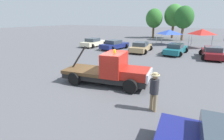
# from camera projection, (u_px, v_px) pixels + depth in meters

# --- Properties ---
(ground_plane) EXTENTS (160.00, 160.00, 0.00)m
(ground_plane) POSITION_uv_depth(u_px,v_px,m) (106.00, 84.00, 11.98)
(ground_plane) COLOR #545459
(tow_truck) EXTENTS (6.10, 3.00, 2.51)m
(tow_truck) POSITION_uv_depth(u_px,v_px,m) (111.00, 71.00, 11.59)
(tow_truck) COLOR black
(tow_truck) RESTS_ON ground
(person_near_truck) EXTENTS (0.43, 0.43, 1.92)m
(person_near_truck) POSITION_uv_depth(u_px,v_px,m) (154.00, 89.00, 8.17)
(person_near_truck) COLOR #847051
(person_near_truck) RESTS_ON ground
(parked_car_cream) EXTENTS (2.46, 4.55, 1.34)m
(parked_car_cream) POSITION_uv_depth(u_px,v_px,m) (93.00, 42.00, 27.38)
(parked_car_cream) COLOR beige
(parked_car_cream) RESTS_ON ground
(parked_car_navy) EXTENTS (2.94, 4.79, 1.34)m
(parked_car_navy) POSITION_uv_depth(u_px,v_px,m) (114.00, 45.00, 25.04)
(parked_car_navy) COLOR navy
(parked_car_navy) RESTS_ON ground
(parked_car_tan) EXTENTS (2.80, 4.79, 1.34)m
(parked_car_tan) POSITION_uv_depth(u_px,v_px,m) (141.00, 47.00, 22.96)
(parked_car_tan) COLOR tan
(parked_car_tan) RESTS_ON ground
(parked_car_teal) EXTENTS (2.51, 4.83, 1.34)m
(parked_car_teal) POSITION_uv_depth(u_px,v_px,m) (176.00, 49.00, 21.55)
(parked_car_teal) COLOR #196670
(parked_car_teal) RESTS_ON ground
(parked_car_maroon) EXTENTS (2.89, 4.70, 1.34)m
(parked_car_maroon) POSITION_uv_depth(u_px,v_px,m) (212.00, 53.00, 19.27)
(parked_car_maroon) COLOR maroon
(parked_car_maroon) RESTS_ON ground
(canopy_tent_blue) EXTENTS (3.29, 3.29, 2.49)m
(canopy_tent_blue) POSITION_uv_depth(u_px,v_px,m) (169.00, 32.00, 28.77)
(canopy_tent_blue) COLOR #9E9EA3
(canopy_tent_blue) RESTS_ON ground
(canopy_tent_red) EXTENTS (3.00, 3.00, 2.80)m
(canopy_tent_red) POSITION_uv_depth(u_px,v_px,m) (202.00, 32.00, 25.45)
(canopy_tent_red) COLOR #9E9EA3
(canopy_tent_red) RESTS_ON ground
(tree_left) EXTENTS (3.55, 3.55, 6.33)m
(tree_left) POSITION_uv_depth(u_px,v_px,m) (154.00, 18.00, 38.07)
(tree_left) COLOR brown
(tree_left) RESTS_ON ground
(tree_center) EXTENTS (3.70, 3.70, 6.62)m
(tree_center) POSITION_uv_depth(u_px,v_px,m) (184.00, 17.00, 33.72)
(tree_center) COLOR brown
(tree_center) RESTS_ON ground
(tree_right) EXTENTS (4.07, 4.07, 7.27)m
(tree_right) POSITION_uv_depth(u_px,v_px,m) (174.00, 15.00, 37.79)
(tree_right) COLOR brown
(tree_right) RESTS_ON ground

